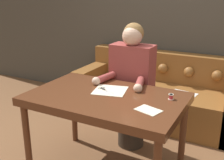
{
  "coord_description": "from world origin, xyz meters",
  "views": [
    {
      "loc": [
        0.99,
        -1.99,
        1.64
      ],
      "look_at": [
        -0.11,
        0.09,
        0.88
      ],
      "focal_mm": 45.0,
      "sensor_mm": 36.0,
      "label": 1
    }
  ],
  "objects_px": {
    "scissors": "(104,90)",
    "thread_spool": "(171,97)",
    "couch": "(158,95)",
    "dining_table": "(106,104)",
    "person": "(132,87)"
  },
  "relations": [
    {
      "from": "dining_table",
      "to": "couch",
      "type": "distance_m",
      "value": 1.45
    },
    {
      "from": "couch",
      "to": "thread_spool",
      "type": "bearing_deg",
      "value": -67.6
    },
    {
      "from": "person",
      "to": "scissors",
      "type": "relative_size",
      "value": 6.92
    },
    {
      "from": "dining_table",
      "to": "person",
      "type": "relative_size",
      "value": 0.99
    },
    {
      "from": "dining_table",
      "to": "person",
      "type": "height_order",
      "value": "person"
    },
    {
      "from": "dining_table",
      "to": "scissors",
      "type": "distance_m",
      "value": 0.16
    },
    {
      "from": "scissors",
      "to": "thread_spool",
      "type": "xyz_separation_m",
      "value": [
        0.6,
        0.06,
        0.02
      ]
    },
    {
      "from": "person",
      "to": "thread_spool",
      "type": "bearing_deg",
      "value": -36.97
    },
    {
      "from": "couch",
      "to": "scissors",
      "type": "bearing_deg",
      "value": -94.18
    },
    {
      "from": "scissors",
      "to": "dining_table",
      "type": "bearing_deg",
      "value": -53.99
    },
    {
      "from": "scissors",
      "to": "thread_spool",
      "type": "distance_m",
      "value": 0.6
    },
    {
      "from": "dining_table",
      "to": "thread_spool",
      "type": "height_order",
      "value": "thread_spool"
    },
    {
      "from": "person",
      "to": "scissors",
      "type": "bearing_deg",
      "value": -98.79
    },
    {
      "from": "dining_table",
      "to": "couch",
      "type": "bearing_deg",
      "value": 89.4
    },
    {
      "from": "dining_table",
      "to": "thread_spool",
      "type": "relative_size",
      "value": 29.4
    }
  ]
}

